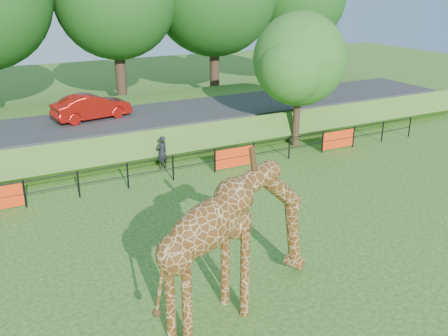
{
  "coord_description": "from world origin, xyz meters",
  "views": [
    {
      "loc": [
        -7.33,
        -10.74,
        7.98
      ],
      "look_at": [
        0.13,
        3.53,
        2.0
      ],
      "focal_mm": 40.0,
      "sensor_mm": 36.0,
      "label": 1
    }
  ],
  "objects_px": {
    "giraffe": "(240,241)",
    "visitor": "(162,152)",
    "car_red": "(92,107)",
    "tree_east": "(300,63)"
  },
  "relations": [
    {
      "from": "giraffe",
      "to": "visitor",
      "type": "bearing_deg",
      "value": 62.53
    },
    {
      "from": "visitor",
      "to": "giraffe",
      "type": "bearing_deg",
      "value": 57.41
    },
    {
      "from": "giraffe",
      "to": "tree_east",
      "type": "height_order",
      "value": "tree_east"
    },
    {
      "from": "car_red",
      "to": "giraffe",
      "type": "bearing_deg",
      "value": 169.35
    },
    {
      "from": "giraffe",
      "to": "car_red",
      "type": "distance_m",
      "value": 15.56
    },
    {
      "from": "giraffe",
      "to": "visitor",
      "type": "xyz_separation_m",
      "value": [
        1.98,
        10.7,
        -1.14
      ]
    },
    {
      "from": "car_red",
      "to": "tree_east",
      "type": "bearing_deg",
      "value": -127.58
    },
    {
      "from": "tree_east",
      "to": "car_red",
      "type": "bearing_deg",
      "value": 152.81
    },
    {
      "from": "visitor",
      "to": "tree_east",
      "type": "bearing_deg",
      "value": 158.21
    },
    {
      "from": "car_red",
      "to": "visitor",
      "type": "distance_m",
      "value": 5.38
    }
  ]
}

